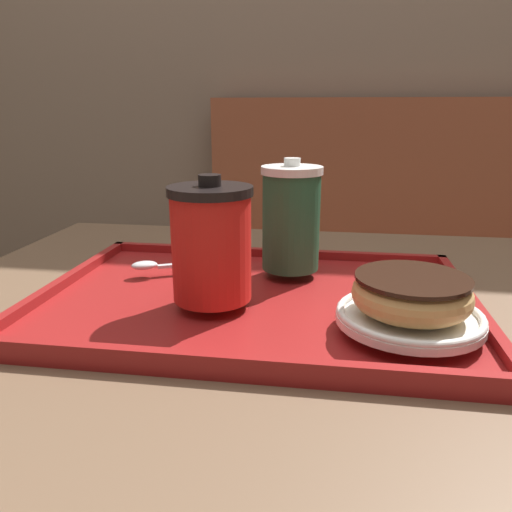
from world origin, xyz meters
name	(u,v)px	position (x,y,z in m)	size (l,w,h in m)	color
wall_behind	(313,29)	(0.00, 1.10, 1.20)	(8.00, 0.05, 2.40)	#7A6656
booth_bench	(390,334)	(0.27, 0.87, 0.32)	(1.13, 0.44, 1.00)	brown
cafe_table	(262,437)	(0.00, 0.00, 0.56)	(0.91, 0.84, 0.74)	brown
serving_tray	(256,300)	(-0.01, 0.01, 0.74)	(0.52, 0.36, 0.02)	maroon
coffee_cup_front	(211,243)	(-0.05, -0.03, 0.83)	(0.09, 0.09, 0.14)	red
coffee_cup_rear	(291,218)	(0.02, 0.10, 0.83)	(0.08, 0.08, 0.15)	#235638
plate_with_chocolate_donut	(409,316)	(0.16, -0.06, 0.77)	(0.15, 0.15, 0.01)	white
donut_chocolate_glazed	(411,293)	(0.16, -0.06, 0.79)	(0.12, 0.12, 0.04)	tan
spoon	(159,265)	(-0.15, 0.07, 0.76)	(0.13, 0.07, 0.01)	silver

